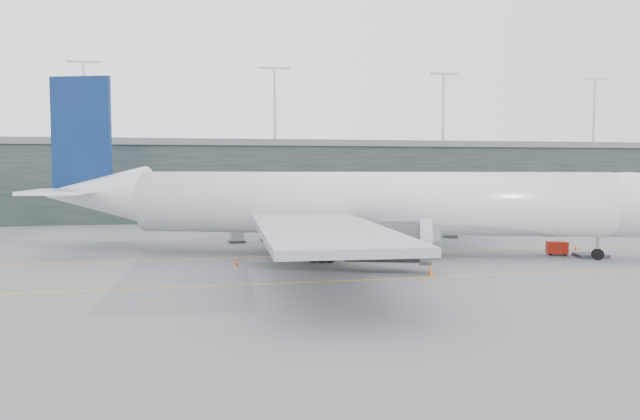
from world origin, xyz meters
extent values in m
plane|color=slate|center=(0.00, 0.00, 0.00)|extent=(320.00, 320.00, 0.00)
cube|color=orange|center=(0.00, -4.00, 0.01)|extent=(160.00, 0.25, 0.02)
cube|color=orange|center=(0.00, -20.00, 0.01)|extent=(160.00, 0.25, 0.02)
cube|color=orange|center=(5.00, 20.00, 0.01)|extent=(0.25, 60.00, 0.02)
cube|color=black|center=(0.00, 58.00, 7.00)|extent=(240.00, 35.00, 14.00)
cube|color=#56575B|center=(0.00, 58.00, 14.60)|extent=(240.00, 36.00, 1.20)
cylinder|color=#9E9EA3|center=(-30.00, 48.00, 22.00)|extent=(0.60, 0.60, 14.00)
cylinder|color=#9E9EA3|center=(5.00, 48.00, 22.00)|extent=(0.60, 0.60, 14.00)
cylinder|color=#9E9EA3|center=(40.00, 48.00, 22.00)|extent=(0.60, 0.60, 14.00)
cylinder|color=#9E9EA3|center=(75.00, 48.00, 22.00)|extent=(0.60, 0.60, 14.00)
cylinder|color=silver|center=(8.17, -5.46, 6.04)|extent=(51.85, 23.85, 7.07)
ellipsoid|color=silver|center=(34.56, -14.61, 6.04)|extent=(16.34, 11.54, 7.07)
cone|color=silver|center=(-22.52, 5.19, 6.84)|extent=(14.07, 10.52, 6.78)
cube|color=gray|center=(7.10, -5.08, 3.31)|extent=(19.10, 11.36, 2.28)
cube|color=gray|center=(-0.85, -21.03, 4.90)|extent=(12.04, 33.57, 0.63)
cylinder|color=#3A393F|center=(6.78, -16.43, 2.96)|extent=(8.85, 6.38, 3.99)
cube|color=gray|center=(10.73, 12.36, 4.90)|extent=(27.41, 32.94, 0.63)
cylinder|color=#3A393F|center=(13.88, 4.03, 2.96)|extent=(8.85, 6.38, 3.99)
cube|color=#091E4F|center=(-24.13, 5.75, 14.02)|extent=(7.19, 2.97, 13.68)
cube|color=silver|center=(-25.65, -0.36, 7.41)|extent=(6.99, 10.68, 0.40)
cube|color=silver|center=(-21.54, 11.48, 7.41)|extent=(10.94, 12.01, 0.40)
cylinder|color=black|center=(31.87, -13.67, 0.63)|extent=(1.33, 0.84, 1.25)
cylinder|color=#9E9EA3|center=(31.87, -13.67, 1.48)|extent=(0.34, 0.34, 2.96)
cylinder|color=black|center=(2.07, -9.13, 0.74)|extent=(1.59, 1.02, 1.48)
cylinder|color=black|center=(5.66, 1.21, 0.74)|extent=(1.59, 1.02, 1.48)
cube|color=#2C2C31|center=(20.86, 0.86, 5.28)|extent=(4.67, 4.88, 2.96)
cube|color=#2C2C31|center=(24.57, 8.81, 5.28)|extent=(8.20, 13.57, 2.64)
cube|color=#2C2C31|center=(30.37, 21.27, 5.28)|extent=(8.44, 13.68, 2.75)
cube|color=#2C2C31|center=(36.18, 33.72, 5.28)|extent=(8.68, 13.79, 2.85)
cylinder|color=#9E9EA3|center=(24.88, 9.49, 2.01)|extent=(0.53, 0.53, 4.02)
cube|color=#3A393F|center=(24.88, 9.49, 0.37)|extent=(2.59, 2.33, 0.74)
cylinder|color=#2C2C31|center=(20.86, 40.50, 5.28)|extent=(4.23, 4.23, 3.17)
cylinder|color=#2C2C31|center=(20.86, 40.50, 1.90)|extent=(1.90, 1.90, 3.80)
cube|color=red|center=(29.73, -9.32, 0.88)|extent=(2.63, 2.14, 1.34)
cylinder|color=black|center=(28.78, -9.52, 0.21)|extent=(0.44, 0.29, 0.41)
cylinder|color=black|center=(30.33, -10.08, 0.21)|extent=(0.44, 0.29, 0.41)
cylinder|color=black|center=(29.13, -8.55, 0.21)|extent=(0.44, 0.29, 0.41)
cylinder|color=black|center=(30.68, -9.11, 0.21)|extent=(0.44, 0.29, 0.41)
cube|color=#333438|center=(32.62, -11.44, 0.20)|extent=(3.73, 3.21, 0.33)
cube|color=#3A393F|center=(-5.47, 9.89, 0.16)|extent=(2.35, 1.97, 0.22)
cube|color=#ACB2B9|center=(-5.47, 9.89, 1.14)|extent=(1.90, 1.81, 1.62)
cube|color=navy|center=(-5.47, 9.89, 1.98)|extent=(1.96, 1.87, 0.09)
cube|color=#3A393F|center=(-1.08, 12.03, 0.14)|extent=(2.00, 1.65, 0.19)
cube|color=silver|center=(-1.08, 12.03, 1.00)|extent=(1.62, 1.53, 1.43)
cube|color=navy|center=(-1.08, 12.03, 1.74)|extent=(1.67, 1.58, 0.08)
cube|color=#3A393F|center=(-0.92, 9.86, 0.15)|extent=(2.42, 2.15, 0.20)
cube|color=silver|center=(-0.92, 9.86, 1.06)|extent=(2.00, 1.93, 1.52)
cube|color=navy|center=(-0.92, 9.86, 1.85)|extent=(2.06, 2.00, 0.08)
cone|color=#FF4E0E|center=(34.07, -6.52, 0.33)|extent=(0.42, 0.42, 0.66)
cone|color=#D6630B|center=(10.56, -18.56, 0.37)|extent=(0.47, 0.47, 0.74)
cone|color=red|center=(7.61, 12.04, 0.36)|extent=(0.46, 0.46, 0.73)
cone|color=#F94A0D|center=(-7.01, -9.64, 0.35)|extent=(0.44, 0.44, 0.69)
camera|label=1|loc=(-11.77, -73.30, 10.18)|focal=35.00mm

